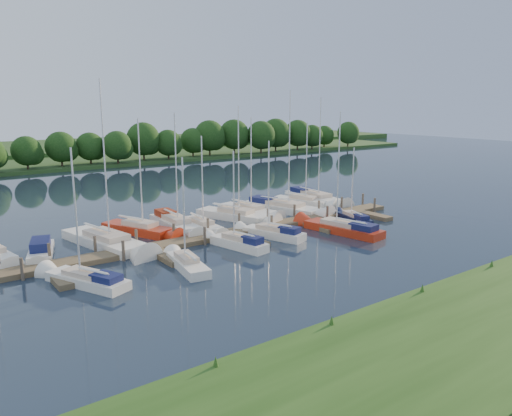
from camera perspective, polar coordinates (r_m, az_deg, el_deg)
ground at (r=39.51m, az=3.68°, el=-5.59°), size 260.00×260.00×0.00m
near_bank at (r=29.85m, az=24.31°, el=-12.20°), size 90.00×10.00×0.50m
dock at (r=45.06m, az=-2.30°, el=-3.07°), size 40.00×6.00×0.40m
mooring_pilings at (r=45.86m, az=-3.10°, el=-2.29°), size 38.24×2.84×2.00m
far_shore at (r=107.20m, az=-23.12°, el=4.88°), size 180.00×30.00×0.60m
distant_hill at (r=131.51m, az=-25.73°, el=6.00°), size 220.00×40.00×1.40m
treeline at (r=94.01m, az=-22.23°, el=6.32°), size 146.34×9.38×8.20m
motorboat at (r=42.83m, az=-23.38°, el=-4.70°), size 3.20×6.14×1.66m
sailboat_n_2 at (r=43.71m, az=-16.52°, el=-3.95°), size 4.47×11.44×14.27m
sailboat_n_3 at (r=47.25m, az=-13.02°, el=-2.56°), size 4.75×8.41×11.02m
sailboat_n_4 at (r=48.46m, az=-9.14°, el=-1.96°), size 2.46×8.92×11.46m
sailboat_n_5 at (r=47.68m, az=-6.18°, el=-2.19°), size 1.90×7.19×9.30m
sailboat_n_6 at (r=51.55m, az=-2.20°, el=-1.03°), size 4.93×9.38×12.02m
sailboat_n_7 at (r=53.88m, az=-0.74°, el=-0.45°), size 3.13×8.56×10.83m
sailboat_n_8 at (r=55.25m, az=3.34°, el=-0.10°), size 5.04×10.84×13.58m
sailboat_n_9 at (r=59.32m, az=5.49°, el=0.66°), size 4.19×7.77×10.03m
sailboat_n_10 at (r=61.27m, az=6.86°, el=1.05°), size 2.92×10.26×12.89m
sailboat_s_0 at (r=35.53m, az=-18.99°, el=-7.78°), size 4.23×7.31×9.46m
sailboat_s_1 at (r=37.13m, az=-7.95°, el=-6.41°), size 2.42×6.59×8.50m
sailboat_s_2 at (r=41.72m, az=-2.10°, el=-4.12°), size 2.63×6.47×8.48m
sailboat_s_3 at (r=44.87m, az=1.86°, el=-2.96°), size 3.37×6.93×9.03m
sailboat_s_4 at (r=47.17m, az=9.61°, el=-2.38°), size 3.40×9.16×11.50m
sailboat_s_5 at (r=51.64m, az=11.02°, el=-1.19°), size 2.90×6.04×7.81m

